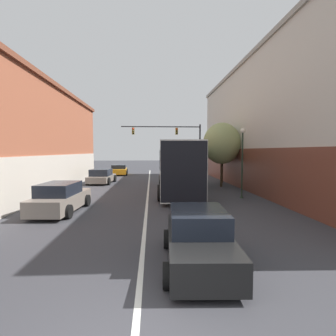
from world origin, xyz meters
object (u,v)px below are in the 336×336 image
Objects in this scene: bus at (178,165)px; street_tree_near at (222,143)px; hatchback_foreground at (199,239)px; street_tree_far at (222,146)px; parked_car_left_mid at (119,170)px; traffic_signal_gantry at (176,138)px; parked_car_left_far at (102,177)px; street_lamp at (242,158)px; parked_car_left_near at (61,198)px.

bus is 5.13m from street_tree_near.
bus is 12.14m from hatchback_foreground.
parked_car_left_mid is at bearing 139.63° from street_tree_far.
street_tree_near is at bearing -106.16° from street_tree_far.
hatchback_foreground is 0.42× the size of traffic_signal_gantry.
parked_car_left_mid is at bearing 130.11° from street_tree_near.
street_lamp reaches higher than parked_car_left_far.
street_tree_far reaches higher than parked_car_left_far.
bus is at bearing -130.55° from street_tree_far.
parked_car_left_near reaches higher than hatchback_foreground.
parked_car_left_near is at bearing -140.41° from street_tree_near.
traffic_signal_gantry is 9.99m from street_tree_near.
street_tree_far is (4.74, 5.54, 1.46)m from bus.
hatchback_foreground is at bearing -133.89° from parked_car_left_near.
street_lamp is 0.88× the size of street_tree_far.
traffic_signal_gantry is (7.52, 6.58, 3.91)m from parked_car_left_far.
parked_car_left_near is at bearing -174.74° from parked_car_left_far.
street_tree_far is (0.89, 8.03, 0.94)m from street_lamp.
bus is 8.71m from parked_car_left_near.
parked_car_left_far is 10.73m from traffic_signal_gantry.
parked_car_left_mid is 15.90m from street_tree_near.
parked_car_left_far is at bearing 51.42° from bus.
traffic_signal_gantry is at bearing -18.37° from parked_car_left_near.
street_tree_near reaches higher than parked_car_left_far.
street_tree_far is (11.15, 11.29, 2.80)m from parked_car_left_near.
bus is 7.44m from street_tree_far.
street_tree_near is (0.10, 5.31, 1.10)m from street_lamp.
parked_car_left_mid is 0.92× the size of street_tree_far.
street_tree_far is at bearing -134.52° from parked_car_left_mid.
street_lamp is (3.86, -2.48, 0.52)m from bus.
street_lamp is 8.13m from street_tree_far.
parked_car_left_mid is at bearing 2.94° from parked_car_left_near.
hatchback_foreground is 0.96× the size of parked_car_left_far.
street_tree_near is 1.07× the size of street_tree_far.
parked_car_left_far is at bearing 172.82° from parked_car_left_mid.
street_tree_near is at bearing -144.03° from parked_car_left_mid.
hatchback_foreground is 18.62m from street_tree_far.
parked_car_left_far is 11.68m from street_tree_far.
parked_car_left_far is 0.44× the size of traffic_signal_gantry.
street_lamp is at bearing -154.15° from parked_car_left_mid.
hatchback_foreground is at bearing -107.25° from street_tree_near.
hatchback_foreground is 10.74m from street_lamp.
street_lamp is at bearing -91.09° from street_tree_near.
bus is 2.69× the size of hatchback_foreground.
traffic_signal_gantry is 7.83m from street_tree_far.
traffic_signal_gantry is (7.35, 18.05, 3.86)m from parked_car_left_near.
parked_car_left_mid is 1.13× the size of parked_car_left_far.
traffic_signal_gantry is 1.75× the size of street_tree_near.
hatchback_foreground is 0.73× the size of street_tree_near.
parked_car_left_near is at bearing 134.31° from bus.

